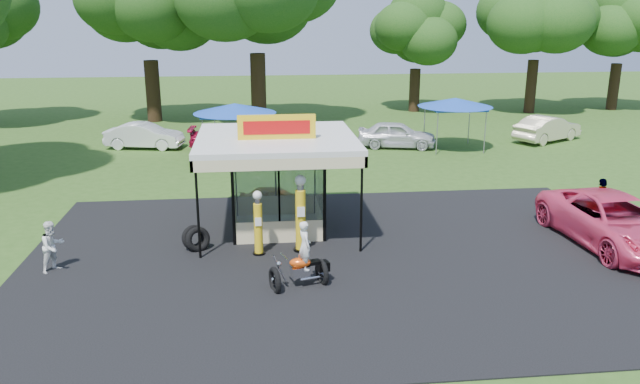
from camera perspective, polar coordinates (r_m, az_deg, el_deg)
The scene contains 21 objects.
ground at distance 17.96m, azimuth 3.32°, elevation -8.48°, with size 120.00×120.00×0.00m, color #2E5019.
asphalt_apron at distance 19.76m, azimuth 2.37°, elevation -6.02°, with size 20.00×14.00×0.04m, color black.
gas_station_kiosk at distance 21.84m, azimuth -3.94°, elevation 1.03°, with size 5.40×5.40×4.18m.
gas_pump_left at distance 19.74m, azimuth -5.67°, elevation -2.99°, with size 0.40×0.40×2.13m.
gas_pump_right at distance 19.87m, azimuth -1.79°, elevation -2.16°, with size 0.48×0.48×2.57m.
motorcycle at distance 17.54m, azimuth -1.59°, elevation -6.30°, with size 1.77×1.21×2.01m.
spare_tires at distance 20.62m, azimuth -11.29°, elevation -4.19°, with size 1.06×0.93×0.86m.
kiosk_car at distance 24.32m, azimuth -4.10°, elevation -0.57°, with size 1.13×2.82×0.96m, color yellow.
pink_sedan at distance 22.71m, azimuth 25.33°, elevation -2.43°, with size 2.78×6.03×1.68m, color #F1416F.
spectator_west at distance 20.16m, azimuth -23.26°, elevation -4.60°, with size 0.76×0.59×1.57m, color white.
spectator_east_b at distance 24.31m, azimuth 24.30°, elevation -0.96°, with size 1.07×0.45×1.83m, color gray.
bg_car_a at distance 36.67m, azimuth -15.76°, elevation 4.98°, with size 1.51×4.32×1.42m, color white.
bg_car_b at distance 35.41m, azimuth -8.29°, elevation 4.92°, with size 1.81×4.44×1.29m, color #A70C2E.
bg_car_c at distance 35.71m, azimuth 7.03°, elevation 5.24°, with size 1.77×4.39×1.50m, color silver.
bg_car_e at distance 39.59m, azimuth 20.08°, elevation 5.47°, with size 1.61×4.61×1.52m, color beige.
tent_west at distance 32.37m, azimuth -7.80°, elevation 7.54°, with size 4.24×4.24×2.96m.
tent_east at distance 35.58m, azimuth 12.26°, elevation 7.98°, with size 4.11×4.11×2.87m.
oak_far_b at distance 45.14m, azimuth -15.53°, elevation 15.62°, with size 9.77×9.77×11.65m.
oak_far_d at distance 48.67m, azimuth 8.84°, elevation 13.99°, with size 7.55×7.55×8.98m.
oak_far_e at distance 50.09m, azimuth 19.27°, elevation 14.83°, with size 9.22×9.22×10.97m.
oak_far_f at distance 54.12m, azimuth 25.85°, elevation 13.35°, with size 8.05×8.05×9.69m.
Camera 1 is at (-2.78, -16.07, 7.51)m, focal length 35.00 mm.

